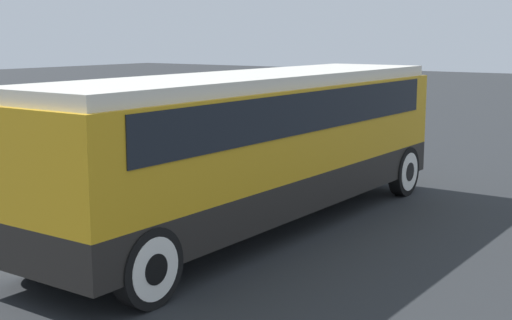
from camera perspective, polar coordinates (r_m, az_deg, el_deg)
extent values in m
plane|color=#26282B|center=(13.59, 0.00, -5.47)|extent=(120.00, 120.00, 0.00)
cube|color=black|center=(13.40, 0.00, -2.13)|extent=(10.33, 2.46, 0.67)
cube|color=gold|center=(13.21, 0.00, 2.60)|extent=(10.33, 2.46, 1.56)
cube|color=black|center=(13.17, 0.00, 4.23)|extent=(9.09, 2.50, 0.70)
cube|color=silver|center=(13.13, 0.00, 6.45)|extent=(10.12, 2.27, 0.22)
cube|color=gold|center=(17.55, 9.48, 3.55)|extent=(0.36, 2.37, 1.78)
cylinder|color=black|center=(16.58, 11.74, -0.88)|extent=(1.12, 0.28, 1.12)
cylinder|color=silver|center=(16.58, 11.74, -0.88)|extent=(0.87, 0.30, 0.87)
cylinder|color=black|center=(16.58, 11.74, -0.88)|extent=(0.42, 0.32, 0.42)
cylinder|color=black|center=(17.58, 5.02, -0.10)|extent=(1.12, 0.28, 1.12)
cylinder|color=silver|center=(17.58, 5.02, -0.10)|extent=(0.87, 0.30, 0.87)
cylinder|color=black|center=(17.58, 5.02, -0.10)|extent=(0.42, 0.32, 0.42)
cylinder|color=black|center=(9.70, -8.64, -8.50)|extent=(1.12, 0.28, 1.12)
cylinder|color=silver|center=(9.70, -8.64, -8.50)|extent=(0.87, 0.30, 0.87)
cylinder|color=black|center=(9.70, -8.64, -8.50)|extent=(0.42, 0.32, 0.42)
cylinder|color=black|center=(11.31, -16.94, -6.15)|extent=(1.12, 0.28, 1.12)
cylinder|color=silver|center=(11.31, -16.94, -6.15)|extent=(0.87, 0.30, 0.87)
cylinder|color=black|center=(11.31, -16.94, -6.15)|extent=(0.42, 0.32, 0.42)
cube|color=#2D5638|center=(18.70, -11.14, 0.36)|extent=(4.80, 1.79, 0.66)
cube|color=black|center=(18.48, -11.63, 2.12)|extent=(2.49, 1.61, 0.54)
cylinder|color=black|center=(19.61, -5.34, 0.19)|extent=(0.62, 0.22, 0.62)
cylinder|color=black|center=(19.61, -5.34, 0.19)|extent=(0.23, 0.26, 0.23)
cylinder|color=black|center=(20.68, -8.74, 0.62)|extent=(0.62, 0.22, 0.62)
cylinder|color=black|center=(20.68, -8.74, 0.62)|extent=(0.23, 0.26, 0.23)
cylinder|color=black|center=(16.86, -14.04, -1.66)|extent=(0.62, 0.22, 0.62)
cylinder|color=black|center=(16.86, -14.04, -1.66)|extent=(0.23, 0.26, 0.23)
cylinder|color=black|center=(18.09, -17.38, -1.04)|extent=(0.62, 0.22, 0.62)
cylinder|color=black|center=(18.09, -17.38, -1.04)|extent=(0.23, 0.26, 0.23)
cylinder|color=black|center=(20.78, -15.25, 0.48)|extent=(0.64, 0.22, 0.64)
cylinder|color=black|center=(20.78, -15.25, 0.48)|extent=(0.24, 0.26, 0.24)
cylinder|color=black|center=(22.08, -18.01, 0.87)|extent=(0.64, 0.22, 0.64)
cylinder|color=black|center=(22.08, -18.01, 0.87)|extent=(0.24, 0.26, 0.24)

